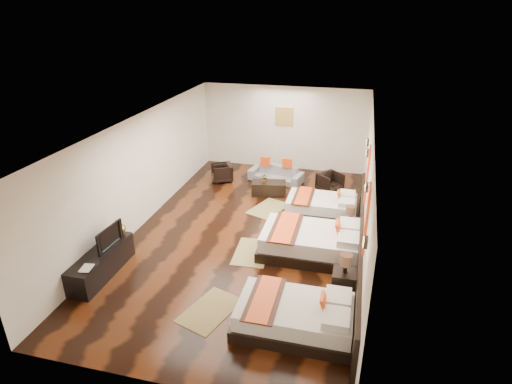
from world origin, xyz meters
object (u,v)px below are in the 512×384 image
(bed_near, at_px, (296,316))
(bed_far, at_px, (322,206))
(tv_console, at_px, (102,263))
(armchair_right, at_px, (330,182))
(nightstand_a, at_px, (344,280))
(coffee_table, at_px, (269,188))
(armchair_left, at_px, (222,173))
(book, at_px, (81,268))
(table_plant, at_px, (265,178))
(figurine, at_px, (118,227))
(sofa, at_px, (276,174))
(nightstand_b, at_px, (349,227))
(tv, at_px, (107,236))
(bed_mid, at_px, (314,242))

(bed_near, distance_m, bed_far, 4.53)
(tv_console, bearing_deg, armchair_right, 52.27)
(nightstand_a, height_order, coffee_table, nightstand_a)
(tv_console, xyz_separation_m, armchair_left, (0.83, 5.49, 0.01))
(book, bearing_deg, coffee_table, 65.26)
(bed_far, height_order, table_plant, bed_far)
(book, bearing_deg, bed_far, 47.22)
(figurine, bearing_deg, bed_near, -18.02)
(bed_near, height_order, sofa, bed_near)
(book, height_order, coffee_table, book)
(nightstand_b, relative_size, armchair_left, 1.34)
(armchair_right, bearing_deg, sofa, 120.87)
(tv, relative_size, sofa, 0.48)
(book, xyz_separation_m, sofa, (2.51, 6.51, -0.31))
(figurine, distance_m, coffee_table, 4.83)
(sofa, relative_size, armchair_left, 2.72)
(tv, height_order, book, tv)
(nightstand_b, bearing_deg, nightstand_a, -90.00)
(nightstand_b, bearing_deg, bed_mid, -128.40)
(figurine, height_order, armchair_right, figurine)
(bed_far, distance_m, nightstand_b, 1.33)
(bed_mid, distance_m, nightstand_a, 1.50)
(bed_near, distance_m, armchair_left, 6.98)
(armchair_left, bearing_deg, armchair_right, 62.56)
(bed_near, height_order, table_plant, bed_near)
(book, xyz_separation_m, figurine, (0.00, 1.36, 0.16))
(armchair_left, xyz_separation_m, coffee_table, (1.68, -0.66, -0.09))
(bed_mid, height_order, nightstand_b, bed_mid)
(bed_mid, xyz_separation_m, armchair_right, (0.06, 3.63, -0.01))
(tv, bearing_deg, coffee_table, -24.32)
(nightstand_a, height_order, tv, tv)
(sofa, bearing_deg, nightstand_a, -52.98)
(tv_console, relative_size, figurine, 5.07)
(bed_near, distance_m, nightstand_a, 1.41)
(nightstand_a, xyz_separation_m, book, (-4.94, -1.19, 0.25))
(nightstand_a, bearing_deg, table_plant, 121.02)
(bed_far, xyz_separation_m, coffee_table, (-1.68, 0.92, -0.05))
(bed_mid, height_order, sofa, bed_mid)
(bed_far, distance_m, nightstand_a, 3.43)
(nightstand_a, height_order, table_plant, nightstand_a)
(coffee_table, xyz_separation_m, table_plant, (-0.12, -0.02, 0.33))
(figurine, relative_size, sofa, 0.21)
(sofa, xyz_separation_m, armchair_right, (1.74, -0.38, 0.04))
(nightstand_b, height_order, armchair_left, nightstand_b)
(nightstand_b, bearing_deg, armchair_left, 146.92)
(nightstand_b, distance_m, book, 6.03)
(tv_console, relative_size, book, 6.24)
(nightstand_a, distance_m, nightstand_b, 2.25)
(armchair_left, xyz_separation_m, armchair_right, (3.43, 0.01, 0.01))
(bed_mid, distance_m, sofa, 4.35)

